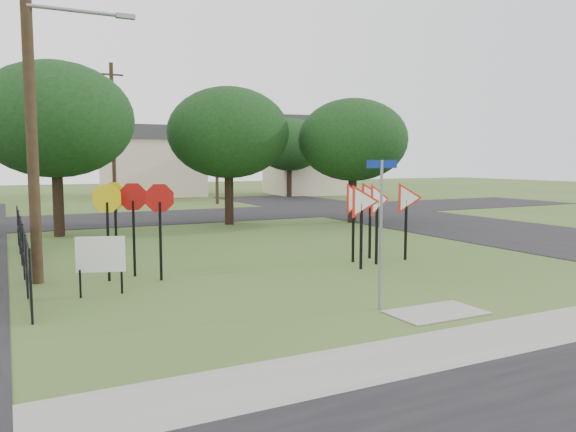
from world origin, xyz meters
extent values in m
plane|color=#375520|center=(0.00, 0.00, 0.00)|extent=(140.00, 140.00, 0.00)
cube|color=gray|center=(0.00, -4.20, 0.01)|extent=(30.00, 1.60, 0.02)
cube|color=#375520|center=(0.00, -5.40, 0.01)|extent=(30.00, 0.80, 0.02)
cube|color=black|center=(12.00, 10.00, 0.01)|extent=(8.00, 50.00, 0.02)
cube|color=black|center=(0.00, 20.00, 0.01)|extent=(60.00, 8.00, 0.02)
cube|color=gray|center=(0.00, -2.40, 0.01)|extent=(2.00, 1.20, 0.02)
cylinder|color=gray|center=(-0.89, -1.62, 1.60)|extent=(0.06, 0.06, 3.19)
cube|color=navy|center=(-0.89, -1.62, 3.11)|extent=(0.64, 0.21, 0.17)
cube|color=black|center=(-4.87, 4.25, 1.05)|extent=(0.06, 0.06, 2.09)
cube|color=black|center=(-4.34, 3.42, 1.05)|extent=(0.06, 0.06, 2.09)
cube|color=black|center=(-5.60, 3.94, 1.05)|extent=(0.06, 0.06, 2.09)
cube|color=black|center=(-5.18, 5.20, 1.05)|extent=(0.06, 0.06, 2.09)
cube|color=black|center=(1.28, 2.30, 0.97)|extent=(0.06, 0.06, 1.94)
cube|color=black|center=(2.14, 2.73, 0.97)|extent=(0.06, 0.06, 1.94)
cube|color=black|center=(1.71, 3.37, 0.97)|extent=(0.06, 0.06, 1.94)
cube|color=black|center=(2.58, 3.70, 0.97)|extent=(0.06, 0.06, 1.94)
cube|color=black|center=(3.44, 2.94, 0.97)|extent=(0.06, 0.06, 1.94)
cube|color=black|center=(-6.50, 2.34, 0.33)|extent=(0.05, 0.05, 0.66)
cube|color=black|center=(-5.56, 2.34, 0.33)|extent=(0.05, 0.05, 0.66)
cube|color=white|center=(-6.03, 2.34, 0.99)|extent=(1.08, 0.39, 0.85)
cylinder|color=#392B1A|center=(-7.30, 4.50, 5.00)|extent=(0.28, 0.28, 10.00)
cylinder|color=gray|center=(-6.10, 4.40, 7.00)|extent=(2.40, 0.10, 0.10)
cube|color=gray|center=(-4.90, 4.40, 7.00)|extent=(0.50, 0.18, 0.12)
cylinder|color=#392B1A|center=(-2.00, 24.00, 4.50)|extent=(0.24, 0.24, 9.00)
cube|color=#392B1A|center=(-2.00, 24.00, 8.30)|extent=(1.40, 0.10, 0.10)
cylinder|color=#392B1A|center=(6.00, 28.00, 4.25)|extent=(0.24, 0.24, 8.50)
cube|color=#392B1A|center=(6.00, 28.00, 7.80)|extent=(1.40, 0.10, 0.10)
cylinder|color=black|center=(-7.60, 0.50, 0.75)|extent=(0.05, 0.05, 1.50)
cylinder|color=black|center=(-7.60, 2.80, 0.75)|extent=(0.05, 0.05, 1.50)
cylinder|color=black|center=(-7.60, 5.10, 0.75)|extent=(0.05, 0.05, 1.50)
cylinder|color=black|center=(-7.60, 7.40, 0.75)|extent=(0.05, 0.05, 1.50)
cylinder|color=black|center=(-7.60, 9.70, 0.75)|extent=(0.05, 0.05, 1.50)
cylinder|color=black|center=(-7.60, 12.00, 0.75)|extent=(0.05, 0.05, 1.50)
cube|color=black|center=(-7.60, 6.25, 1.46)|extent=(0.03, 11.50, 0.03)
cube|color=black|center=(-7.60, 6.25, 0.75)|extent=(0.03, 11.50, 0.03)
cube|color=black|center=(-7.60, 6.25, 0.75)|extent=(0.01, 11.50, 1.50)
cube|color=beige|center=(4.00, 40.00, 2.50)|extent=(8.00, 8.00, 5.00)
cube|color=#3F3F43|center=(4.00, 40.00, 5.60)|extent=(8.40, 8.40, 1.20)
cube|color=beige|center=(18.00, 36.00, 3.00)|extent=(7.91, 7.91, 6.00)
cube|color=#3F3F43|center=(18.00, 36.00, 6.60)|extent=(8.30, 8.30, 1.20)
cylinder|color=black|center=(-6.00, 14.00, 1.31)|extent=(0.44, 0.44, 2.62)
ellipsoid|color=black|center=(-6.00, 14.00, 4.87)|extent=(6.40, 6.40, 4.80)
cylinder|color=black|center=(2.00, 15.00, 1.22)|extent=(0.44, 0.44, 2.45)
ellipsoid|color=black|center=(2.00, 15.00, 4.55)|extent=(6.00, 6.00, 4.50)
cylinder|color=black|center=(8.00, 13.00, 1.14)|extent=(0.44, 0.44, 2.27)
ellipsoid|color=black|center=(8.00, 13.00, 4.23)|extent=(5.60, 5.60, 4.20)
cylinder|color=black|center=(14.00, 32.00, 1.22)|extent=(0.44, 0.44, 2.45)
ellipsoid|color=black|center=(14.00, 32.00, 4.55)|extent=(6.00, 6.00, 4.50)
camera|label=1|loc=(-7.96, -11.25, 3.18)|focal=35.00mm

